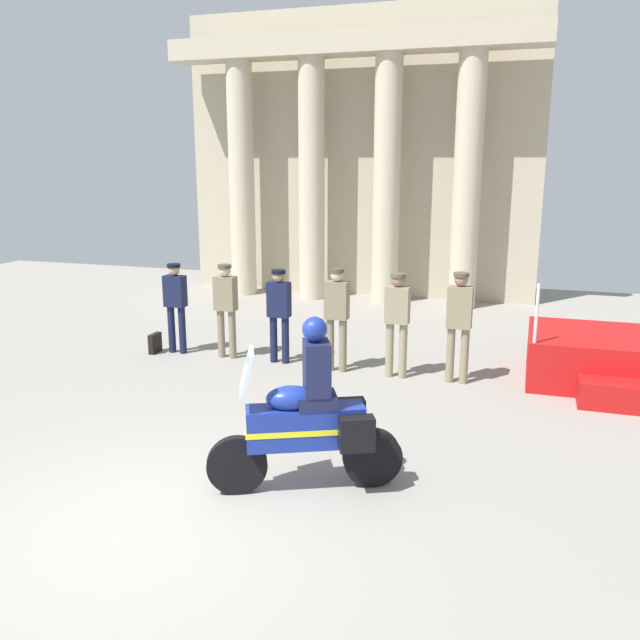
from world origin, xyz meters
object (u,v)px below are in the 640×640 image
object	(u,v)px
officer_in_row_3	(337,311)
motorcycle_with_rider	(312,419)
officer_in_row_0	(175,301)
briefcase_on_ground	(155,343)
officer_in_row_1	(226,303)
officer_in_row_4	(397,317)
reviewing_stand	(634,363)
officer_in_row_5	(459,319)
officer_in_row_2	(279,309)

from	to	relation	value
officer_in_row_3	motorcycle_with_rider	xyz separation A→B (m)	(0.90, -4.01, -0.23)
officer_in_row_0	briefcase_on_ground	size ratio (longest dim) A/B	4.59
officer_in_row_1	officer_in_row_4	bearing A→B (deg)	177.97
officer_in_row_0	officer_in_row_1	distance (m)	1.00
officer_in_row_4	officer_in_row_0	bearing A→B (deg)	-1.35
reviewing_stand	officer_in_row_0	xyz separation A→B (m)	(-7.73, -0.52, 0.60)
officer_in_row_0	officer_in_row_5	world-z (taller)	officer_in_row_5
reviewing_stand	briefcase_on_ground	xyz separation A→B (m)	(-8.12, -0.65, -0.20)
officer_in_row_5	reviewing_stand	bearing A→B (deg)	-164.62
officer_in_row_2	officer_in_row_5	world-z (taller)	officer_in_row_5
officer_in_row_2	briefcase_on_ground	bearing A→B (deg)	4.17
officer_in_row_2	officer_in_row_0	bearing A→B (deg)	1.15
officer_in_row_1	officer_in_row_2	bearing A→B (deg)	-178.48
briefcase_on_ground	officer_in_row_4	bearing A→B (deg)	-0.58
reviewing_stand	officer_in_row_5	xyz separation A→B (m)	(-2.65, -0.68, 0.67)
reviewing_stand	officer_in_row_5	bearing A→B (deg)	-165.68
officer_in_row_5	officer_in_row_1	bearing A→B (deg)	-1.08
officer_in_row_3	briefcase_on_ground	distance (m)	3.59
reviewing_stand	motorcycle_with_rider	distance (m)	6.01
officer_in_row_4	motorcycle_with_rider	xyz separation A→B (m)	(-0.11, -3.99, -0.22)
reviewing_stand	officer_in_row_4	distance (m)	3.75
officer_in_row_3	officer_in_row_0	bearing A→B (deg)	-1.84
reviewing_stand	officer_in_row_3	size ratio (longest dim) A/B	1.83
officer_in_row_1	officer_in_row_4	world-z (taller)	officer_in_row_4
officer_in_row_4	officer_in_row_3	bearing A→B (deg)	0.16
officer_in_row_2	motorcycle_with_rider	bearing A→B (deg)	116.47
officer_in_row_1	officer_in_row_3	bearing A→B (deg)	176.91
officer_in_row_4	motorcycle_with_rider	distance (m)	4.00
officer_in_row_1	officer_in_row_5	size ratio (longest dim) A/B	0.95
reviewing_stand	briefcase_on_ground	distance (m)	8.15
officer_in_row_4	reviewing_stand	bearing A→B (deg)	-168.14
officer_in_row_2	officer_in_row_5	size ratio (longest dim) A/B	0.92
officer_in_row_3	officer_in_row_5	world-z (taller)	officer_in_row_5
officer_in_row_4	motorcycle_with_rider	bearing A→B (deg)	89.44
officer_in_row_0	officer_in_row_5	distance (m)	5.08
officer_in_row_0	officer_in_row_3	distance (m)	3.09
reviewing_stand	officer_in_row_3	world-z (taller)	officer_in_row_3
officer_in_row_4	motorcycle_with_rider	size ratio (longest dim) A/B	0.88
officer_in_row_1	officer_in_row_4	distance (m)	3.10
officer_in_row_4	motorcycle_with_rider	world-z (taller)	motorcycle_with_rider
officer_in_row_3	officer_in_row_5	distance (m)	1.99
officer_in_row_0	motorcycle_with_rider	size ratio (longest dim) A/B	0.85
reviewing_stand	officer_in_row_1	world-z (taller)	officer_in_row_1
reviewing_stand	motorcycle_with_rider	world-z (taller)	motorcycle_with_rider
officer_in_row_2	motorcycle_with_rider	size ratio (longest dim) A/B	0.84
officer_in_row_1	officer_in_row_2	distance (m)	1.01
officer_in_row_0	officer_in_row_3	bearing A→B (deg)	178.16
officer_in_row_3	officer_in_row_4	xyz separation A→B (m)	(1.01, -0.02, -0.01)
officer_in_row_0	officer_in_row_5	size ratio (longest dim) A/B	0.93
officer_in_row_3	officer_in_row_5	xyz separation A→B (m)	(1.99, -0.00, 0.02)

